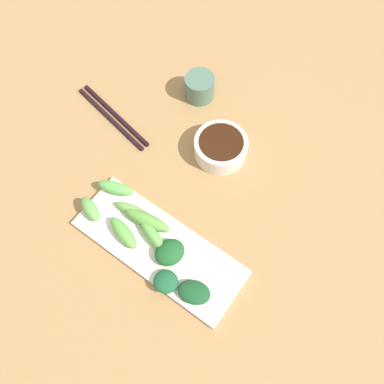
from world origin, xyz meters
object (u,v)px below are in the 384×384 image
at_px(sauce_bowl, 221,147).
at_px(serving_plate, 160,248).
at_px(tea_cup, 199,87).
at_px(chopsticks, 113,117).

distance_m(sauce_bowl, serving_plate, 0.26).
bearing_deg(serving_plate, sauce_bowl, -173.50).
relative_size(sauce_bowl, tea_cup, 1.67).
relative_size(chopsticks, tea_cup, 3.29).
xyz_separation_m(sauce_bowl, tea_cup, (-0.10, -0.13, 0.00)).
bearing_deg(sauce_bowl, chopsticks, -75.23).
height_order(serving_plate, chopsticks, serving_plate).
relative_size(sauce_bowl, chopsticks, 0.51).
xyz_separation_m(chopsticks, tea_cup, (-0.17, 0.12, 0.02)).
relative_size(sauce_bowl, serving_plate, 0.33).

